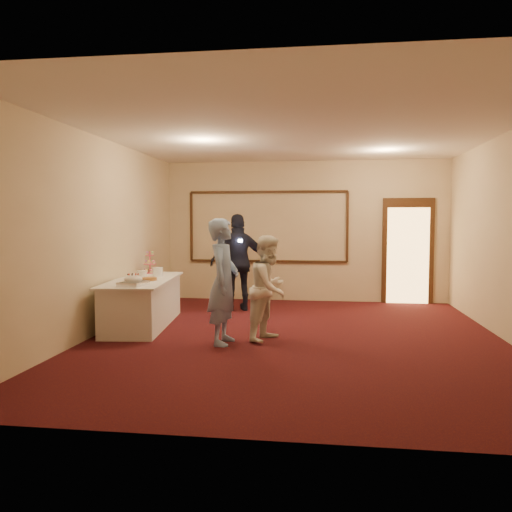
# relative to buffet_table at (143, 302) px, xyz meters

# --- Properties ---
(floor) EXTENTS (7.00, 7.00, 0.00)m
(floor) POSITION_rel_buffet_table_xyz_m (2.54, -0.54, -0.39)
(floor) COLOR black
(floor) RESTS_ON ground
(room_walls) EXTENTS (6.04, 7.04, 3.02)m
(room_walls) POSITION_rel_buffet_table_xyz_m (2.54, -0.54, 1.64)
(room_walls) COLOR beige
(room_walls) RESTS_ON floor
(wall_molding) EXTENTS (3.45, 0.04, 1.55)m
(wall_molding) POSITION_rel_buffet_table_xyz_m (1.74, 2.93, 1.21)
(wall_molding) COLOR black
(wall_molding) RESTS_ON room_walls
(doorway) EXTENTS (1.05, 0.07, 2.20)m
(doorway) POSITION_rel_buffet_table_xyz_m (4.69, 2.91, 0.69)
(doorway) COLOR black
(doorway) RESTS_ON floor
(buffet_table) EXTENTS (1.16, 2.44, 0.77)m
(buffet_table) POSITION_rel_buffet_table_xyz_m (0.00, 0.00, 0.00)
(buffet_table) COLOR silver
(buffet_table) RESTS_ON floor
(pavlova_tray) EXTENTS (0.37, 0.49, 0.17)m
(pavlova_tray) POSITION_rel_buffet_table_xyz_m (0.16, -0.83, 0.45)
(pavlova_tray) COLOR silver
(pavlova_tray) RESTS_ON buffet_table
(cupcake_stand) EXTENTS (0.30, 0.30, 0.44)m
(cupcake_stand) POSITION_rel_buffet_table_xyz_m (-0.21, 0.95, 0.54)
(cupcake_stand) COLOR #DE4867
(cupcake_stand) RESTS_ON buffet_table
(plate_stack_a) EXTENTS (0.17, 0.17, 0.14)m
(plate_stack_a) POSITION_rel_buffet_table_xyz_m (-0.02, 0.00, 0.45)
(plate_stack_a) COLOR white
(plate_stack_a) RESTS_ON buffet_table
(plate_stack_b) EXTENTS (0.18, 0.18, 0.15)m
(plate_stack_b) POSITION_rel_buffet_table_xyz_m (0.11, 0.44, 0.46)
(plate_stack_b) COLOR white
(plate_stack_b) RESTS_ON buffet_table
(tart) EXTENTS (0.28, 0.28, 0.06)m
(tart) POSITION_rel_buffet_table_xyz_m (0.20, -0.25, 0.41)
(tart) COLOR white
(tart) RESTS_ON buffet_table
(man) EXTENTS (0.46, 0.66, 1.76)m
(man) POSITION_rel_buffet_table_xyz_m (1.56, -1.03, 0.49)
(man) COLOR #89A8E2
(man) RESTS_ON floor
(woman) EXTENTS (0.80, 0.89, 1.52)m
(woman) POSITION_rel_buffet_table_xyz_m (2.17, -0.72, 0.37)
(woman) COLOR white
(woman) RESTS_ON floor
(guest) EXTENTS (1.17, 0.76, 1.86)m
(guest) POSITION_rel_buffet_table_xyz_m (1.33, 1.60, 0.54)
(guest) COLOR black
(guest) RESTS_ON floor
(camera_flash) EXTENTS (0.07, 0.05, 0.05)m
(camera_flash) POSITION_rel_buffet_table_xyz_m (1.40, 1.36, 0.97)
(camera_flash) COLOR white
(camera_flash) RESTS_ON guest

